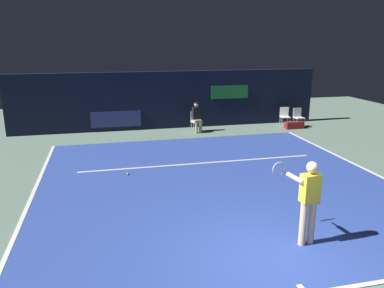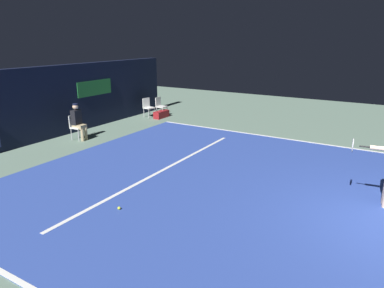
# 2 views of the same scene
# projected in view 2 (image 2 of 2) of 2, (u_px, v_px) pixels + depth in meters

# --- Properties ---
(ground_plane) EXTENTS (28.91, 28.91, 0.00)m
(ground_plane) POSITION_uv_depth(u_px,v_px,m) (220.00, 184.00, 8.93)
(ground_plane) COLOR slate
(court_surface) EXTENTS (9.97, 10.25, 0.01)m
(court_surface) POSITION_uv_depth(u_px,v_px,m) (220.00, 184.00, 8.93)
(court_surface) COLOR #2D479E
(court_surface) RESTS_ON ground
(line_sideline_left) EXTENTS (0.10, 10.25, 0.01)m
(line_sideline_left) POSITION_uv_depth(u_px,v_px,m) (281.00, 138.00, 12.97)
(line_sideline_left) COLOR white
(line_sideline_left) RESTS_ON court_surface
(line_service) EXTENTS (7.78, 0.10, 0.01)m
(line_service) POSITION_uv_depth(u_px,v_px,m) (163.00, 170.00, 9.82)
(line_service) COLOR white
(line_service) RESTS_ON court_surface
(back_wall) EXTENTS (14.12, 0.33, 2.60)m
(back_wall) POSITION_uv_depth(u_px,v_px,m) (31.00, 106.00, 12.18)
(back_wall) COLOR black
(back_wall) RESTS_ON ground
(line_judge_on_chair) EXTENTS (0.47, 0.56, 1.32)m
(line_judge_on_chair) POSITION_uv_depth(u_px,v_px,m) (78.00, 121.00, 12.62)
(line_judge_on_chair) COLOR white
(line_judge_on_chair) RESTS_ON ground
(courtside_chair_near) EXTENTS (0.46, 0.43, 0.88)m
(courtside_chair_near) POSITION_uv_depth(u_px,v_px,m) (160.00, 105.00, 16.65)
(courtside_chair_near) COLOR white
(courtside_chair_near) RESTS_ON ground
(courtside_chair_far) EXTENTS (0.51, 0.49, 0.88)m
(courtside_chair_far) POSITION_uv_depth(u_px,v_px,m) (148.00, 106.00, 16.37)
(courtside_chair_far) COLOR white
(courtside_chair_far) RESTS_ON ground
(tennis_ball) EXTENTS (0.07, 0.07, 0.07)m
(tennis_ball) POSITION_uv_depth(u_px,v_px,m) (119.00, 208.00, 7.56)
(tennis_ball) COLOR #CCE033
(tennis_ball) RESTS_ON court_surface
(equipment_bag) EXTENTS (0.84, 0.32, 0.32)m
(equipment_bag) POSITION_uv_depth(u_px,v_px,m) (161.00, 114.00, 16.31)
(equipment_bag) COLOR maroon
(equipment_bag) RESTS_ON ground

